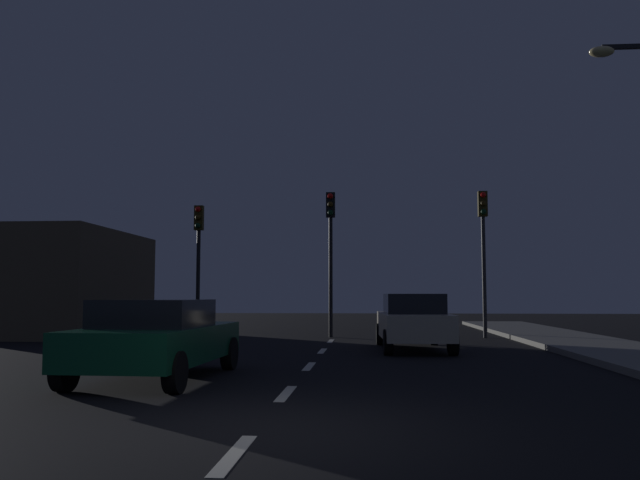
% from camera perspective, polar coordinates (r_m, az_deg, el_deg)
% --- Properties ---
extents(ground_plane, '(80.00, 80.00, 0.00)m').
position_cam_1_polar(ground_plane, '(14.50, -0.73, -10.68)').
color(ground_plane, black).
extents(lane_stripe_nearest, '(0.16, 1.60, 0.01)m').
position_cam_1_polar(lane_stripe_nearest, '(6.47, -7.47, -17.97)').
color(lane_stripe_nearest, silver).
rests_on(lane_stripe_nearest, ground_plane).
extents(lane_stripe_second, '(0.16, 1.60, 0.01)m').
position_cam_1_polar(lane_stripe_second, '(10.16, -2.97, -13.17)').
color(lane_stripe_second, silver).
rests_on(lane_stripe_second, ground_plane).
extents(lane_stripe_third, '(0.16, 1.60, 0.01)m').
position_cam_1_polar(lane_stripe_third, '(13.91, -0.95, -10.92)').
color(lane_stripe_third, silver).
rests_on(lane_stripe_third, ground_plane).
extents(lane_stripe_fourth, '(0.16, 1.60, 0.01)m').
position_cam_1_polar(lane_stripe_fourth, '(17.68, 0.20, -9.62)').
color(lane_stripe_fourth, silver).
rests_on(lane_stripe_fourth, ground_plane).
extents(lane_stripe_fifth, '(0.16, 1.60, 0.01)m').
position_cam_1_polar(lane_stripe_fifth, '(21.46, 0.94, -8.77)').
color(lane_stripe_fifth, silver).
rests_on(lane_stripe_fifth, ground_plane).
extents(traffic_signal_left, '(0.32, 0.38, 4.75)m').
position_cam_1_polar(traffic_signal_left, '(24.26, -10.52, -0.35)').
color(traffic_signal_left, black).
rests_on(traffic_signal_left, ground_plane).
extents(traffic_signal_center, '(0.32, 0.38, 5.18)m').
position_cam_1_polar(traffic_signal_center, '(23.51, 0.93, 0.38)').
color(traffic_signal_center, black).
rests_on(traffic_signal_center, ground_plane).
extents(traffic_signal_right, '(0.32, 0.38, 5.16)m').
position_cam_1_polar(traffic_signal_right, '(23.81, 14.02, 0.43)').
color(traffic_signal_right, '#2D2D30').
rests_on(traffic_signal_right, ground_plane).
extents(car_stopped_ahead, '(1.99, 4.57, 1.52)m').
position_cam_1_polar(car_stopped_ahead, '(18.20, 8.09, -7.00)').
color(car_stopped_ahead, beige).
rests_on(car_stopped_ahead, ground_plane).
extents(car_adjacent_lane, '(2.12, 4.45, 1.40)m').
position_cam_1_polar(car_adjacent_lane, '(12.07, -13.96, -8.25)').
color(car_adjacent_lane, '#0F4C2D').
rests_on(car_adjacent_lane, ground_plane).
extents(storefront_left, '(4.00, 7.44, 3.88)m').
position_cam_1_polar(storefront_left, '(26.53, -20.85, -3.52)').
color(storefront_left, brown).
rests_on(storefront_left, ground_plane).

